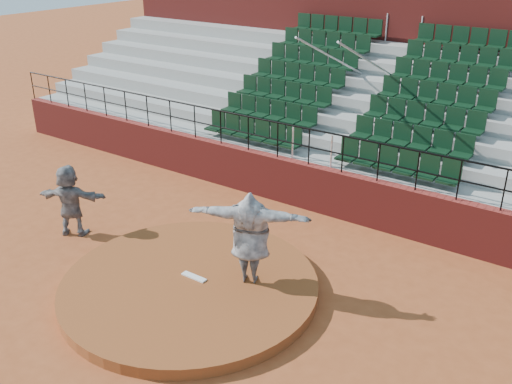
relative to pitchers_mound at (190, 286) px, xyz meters
The scene contains 9 objects.
ground 0.12m from the pitchers_mound, ahead, with size 90.00×90.00×0.00m, color #A04B24.
pitchers_mound is the anchor object (origin of this frame).
pitching_rubber 0.21m from the pitchers_mound, 90.00° to the left, with size 0.60×0.15×0.03m, color white.
boundary_wall 5.03m from the pitchers_mound, 90.00° to the left, with size 24.00×0.30×1.30m, color maroon.
wall_railing 5.35m from the pitchers_mound, 90.00° to the left, with size 24.04×0.05×1.03m.
seating_deck 8.75m from the pitchers_mound, 90.00° to the left, with size 24.00×5.97×4.63m.
press_box_facade 13.06m from the pitchers_mound, 90.00° to the left, with size 24.00×3.00×7.10m, color maroon.
pitcher 1.74m from the pitchers_mound, 36.94° to the left, with size 2.53×0.69×2.06m, color black.
fielder 4.21m from the pitchers_mound, behind, with size 1.73×0.55×1.87m, color black.
Camera 1 is at (7.03, -7.66, 6.99)m, focal length 40.00 mm.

